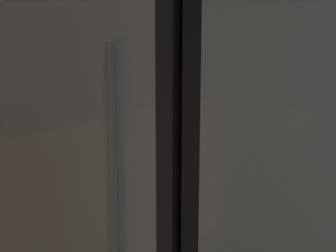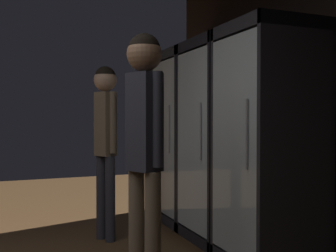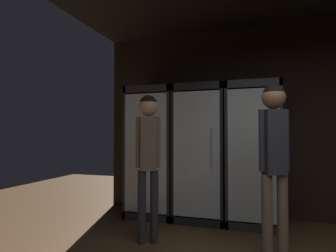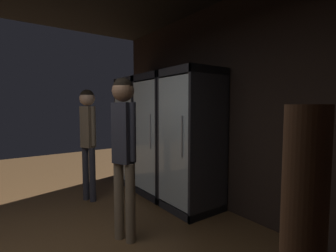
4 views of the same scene
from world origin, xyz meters
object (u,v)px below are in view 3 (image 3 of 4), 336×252
Objects in this scene: shopper_near at (148,147)px; cooler_left at (202,154)px; shopper_far at (274,149)px; cooler_far_left at (155,152)px; cooler_center at (254,155)px.

cooler_left is at bearing 70.25° from shopper_near.
cooler_far_left is at bearing 145.16° from shopper_far.
cooler_center reaches higher than shopper_near.
cooler_far_left is 1.45m from cooler_center.
shopper_far is (1.65, -1.15, 0.14)m from cooler_far_left.
cooler_center is (0.72, -0.00, 0.00)m from cooler_left.
cooler_far_left is 1.00× the size of cooler_left.
cooler_far_left is 1.00× the size of cooler_center.
cooler_left reaches higher than shopper_far.
shopper_far is (0.21, -1.15, 0.14)m from cooler_center.
cooler_far_left reaches higher than shopper_far.
shopper_near is (0.33, -1.09, 0.14)m from cooler_far_left.
cooler_left is 0.72m from cooler_center.
shopper_far is at bearing -34.84° from cooler_far_left.
cooler_left is 1.49m from shopper_far.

